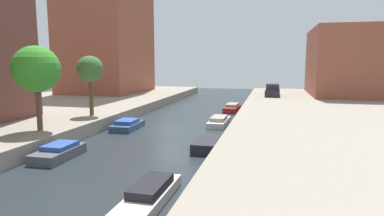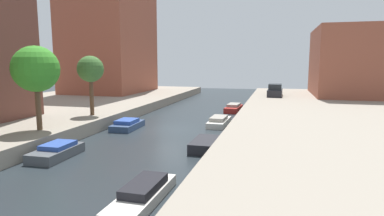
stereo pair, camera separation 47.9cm
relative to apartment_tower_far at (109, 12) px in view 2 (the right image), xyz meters
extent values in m
plane|color=#232B30|center=(16.00, -19.68, -12.66)|extent=(84.00, 84.00, 0.00)
cube|color=gray|center=(1.00, -19.68, -12.16)|extent=(20.00, 64.00, 1.00)
cube|color=gray|center=(31.00, -19.68, -12.16)|extent=(20.00, 64.00, 1.00)
cube|color=brown|center=(0.00, 0.00, 0.00)|extent=(10.00, 12.88, 23.32)
cube|color=brown|center=(34.00, 3.57, -7.19)|extent=(10.00, 13.62, 8.95)
cylinder|color=brown|center=(9.24, -26.42, -10.19)|extent=(0.35, 0.35, 2.95)
sphere|color=#368A26|center=(9.24, -26.42, -7.67)|extent=(2.97, 2.97, 2.97)
cylinder|color=brown|center=(9.24, -20.15, -10.11)|extent=(0.34, 0.34, 3.10)
sphere|color=#3C692F|center=(9.24, -20.15, -7.79)|extent=(2.18, 2.18, 2.18)
cube|color=black|center=(24.04, -0.25, -11.22)|extent=(1.98, 4.77, 0.88)
cube|color=#1E2328|center=(24.04, -0.60, -10.41)|extent=(1.70, 2.64, 0.75)
cube|color=#4C5156|center=(12.21, -28.70, -12.38)|extent=(1.67, 3.38, 0.56)
cube|color=#2D4C9E|center=(12.21, -28.52, -11.97)|extent=(1.40, 1.87, 0.26)
cube|color=#33476B|center=(12.53, -20.26, -12.41)|extent=(1.79, 3.57, 0.50)
cube|color=#2D4C9E|center=(12.53, -20.37, -12.01)|extent=(1.49, 1.98, 0.30)
cube|color=beige|center=(19.38, -32.98, -12.44)|extent=(1.37, 4.40, 0.45)
cube|color=black|center=(19.38, -32.76, -12.05)|extent=(1.15, 2.42, 0.34)
cube|color=#232328|center=(20.09, -24.86, -12.34)|extent=(1.51, 3.10, 0.65)
cube|color=beige|center=(19.53, -16.77, -12.42)|extent=(1.52, 4.26, 0.49)
cube|color=gray|center=(19.53, -17.04, -12.02)|extent=(1.26, 2.36, 0.31)
cube|color=maroon|center=(19.69, -8.64, -12.38)|extent=(1.66, 4.02, 0.57)
cube|color=gray|center=(19.69, -8.53, -11.95)|extent=(1.33, 2.24, 0.29)
camera|label=1|loc=(23.84, -44.09, -7.24)|focal=30.13mm
camera|label=2|loc=(24.30, -43.97, -7.24)|focal=30.13mm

